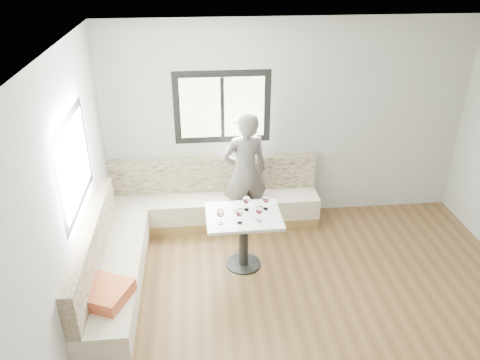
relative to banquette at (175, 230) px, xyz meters
name	(u,v)px	position (x,y,z in m)	size (l,w,h in m)	color
room	(329,214)	(1.51, -1.54, 1.08)	(5.01, 5.01, 2.81)	brown
banquette	(175,230)	(0.00, 0.00, 0.00)	(2.93, 2.80, 0.95)	olive
table	(244,228)	(0.85, -0.37, 0.22)	(0.90, 0.70, 0.73)	black
person	(245,172)	(0.96, 0.51, 0.52)	(0.62, 0.41, 1.70)	#554F4D
olive_ramekin	(237,209)	(0.79, -0.27, 0.42)	(0.10, 0.10, 0.04)	white
wine_glass_a	(220,213)	(0.57, -0.54, 0.54)	(0.09, 0.09, 0.20)	white
wine_glass_b	(240,213)	(0.79, -0.55, 0.54)	(0.09, 0.09, 0.20)	white
wine_glass_c	(259,210)	(1.02, -0.52, 0.54)	(0.09, 0.09, 0.20)	white
wine_glass_d	(246,200)	(0.90, -0.26, 0.54)	(0.09, 0.09, 0.20)	white
wine_glass_e	(266,199)	(1.13, -0.26, 0.54)	(0.09, 0.09, 0.20)	white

